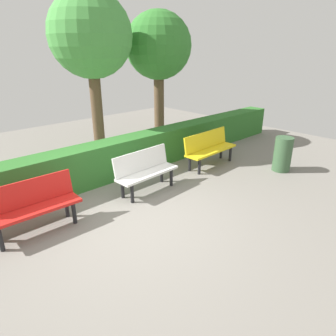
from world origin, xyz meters
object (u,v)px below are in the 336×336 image
bench_yellow (209,147)px  tree_mid (91,37)px  bench_red (32,204)px  bench_white (145,169)px  tree_near (158,47)px  trash_bin (283,154)px

bench_yellow → tree_mid: (1.62, -2.62, 2.61)m
bench_red → bench_yellow: bearing=-178.7°
bench_yellow → bench_white: (2.16, 0.05, -0.00)m
bench_white → tree_near: size_ratio=0.37×
tree_mid → bench_white: bearing=78.7°
bench_white → bench_red: same height
tree_near → trash_bin: tree_near is taller
bench_yellow → tree_mid: tree_mid is taller
bench_red → tree_near: tree_near is taller
bench_red → tree_near: (-4.99, -2.50, 2.39)m
bench_red → trash_bin: bench_red is taller
tree_near → tree_mid: (2.17, -0.10, 0.22)m
bench_white → tree_mid: size_ratio=0.34×
bench_white → trash_bin: bearing=153.4°
bench_yellow → bench_red: same height
bench_yellow → bench_red: size_ratio=1.12×
tree_near → bench_white: bearing=43.6°
bench_yellow → tree_mid: 4.04m
tree_mid → trash_bin: bearing=122.8°
bench_white → tree_near: bearing=-138.8°
trash_bin → bench_white: bearing=-24.2°
tree_near → trash_bin: 4.71m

